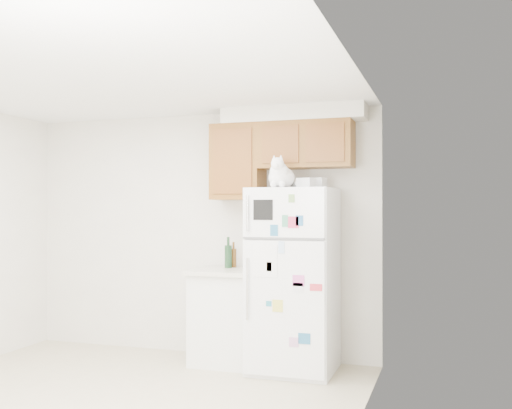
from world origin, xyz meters
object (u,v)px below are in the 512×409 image
at_px(base_counter, 227,316).
at_px(bottle_green, 228,252).
at_px(storage_box_back, 316,183).
at_px(bottle_amber, 234,255).
at_px(cat, 281,176).
at_px(storage_box_front, 306,183).
at_px(refrigerator, 294,279).

relative_size(base_counter, bottle_green, 2.98).
distance_m(storage_box_back, bottle_amber, 1.13).
height_order(cat, storage_box_front, cat).
distance_m(refrigerator, bottle_amber, 0.76).
xyz_separation_m(cat, storage_box_front, (0.22, 0.08, -0.07)).
bearing_deg(storage_box_front, storage_box_back, 99.54).
xyz_separation_m(cat, bottle_amber, (-0.62, 0.43, -0.76)).
height_order(cat, bottle_green, cat).
bearing_deg(storage_box_front, cat, -139.79).
height_order(refrigerator, storage_box_front, storage_box_front).
bearing_deg(storage_box_back, bottle_amber, -176.45).
distance_m(base_counter, storage_box_back, 1.56).
relative_size(storage_box_back, bottle_amber, 0.71).
distance_m(base_counter, bottle_green, 0.62).
relative_size(refrigerator, storage_box_front, 11.33).
xyz_separation_m(base_counter, storage_box_front, (0.83, -0.16, 1.28)).
height_order(storage_box_front, bottle_green, storage_box_front).
bearing_deg(bottle_green, refrigerator, -14.17).
xyz_separation_m(base_counter, storage_box_back, (0.87, 0.06, 1.29)).
height_order(cat, storage_box_back, cat).
bearing_deg(storage_box_front, bottle_green, -177.30).
relative_size(cat, bottle_green, 1.36).
bearing_deg(storage_box_back, refrigerator, -132.34).
relative_size(bottle_green, bottle_amber, 1.21).
bearing_deg(refrigerator, storage_box_front, -32.29).
relative_size(storage_box_front, bottle_amber, 0.59).
bearing_deg(bottle_green, storage_box_back, -3.20).
xyz_separation_m(refrigerator, base_counter, (-0.69, 0.07, -0.39)).
bearing_deg(cat, storage_box_front, 20.04).
relative_size(base_counter, bottle_amber, 3.61).
xyz_separation_m(cat, storage_box_back, (0.26, 0.30, -0.06)).
height_order(refrigerator, storage_box_back, storage_box_back).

